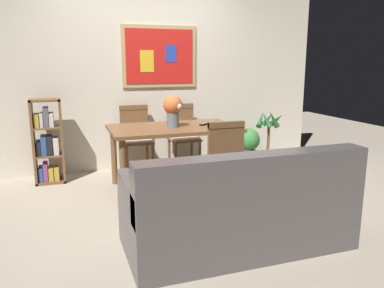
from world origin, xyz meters
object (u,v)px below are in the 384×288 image
object	(u,v)px
bookshelf	(48,144)
tv_remote	(205,124)
dining_chair_far_left	(136,133)
dining_table	(174,135)
potted_ivy	(248,143)
potted_palm	(268,145)
leather_couch	(239,211)
flower_vase	(173,108)
dining_chair_far_right	(182,131)
dining_chair_near_right	(222,156)

from	to	relation	value
bookshelf	tv_remote	world-z (taller)	bookshelf
dining_chair_far_left	dining_table	bearing A→B (deg)	-69.26
potted_ivy	potted_palm	world-z (taller)	potted_palm
leather_couch	bookshelf	size ratio (longest dim) A/B	1.72
tv_remote	potted_ivy	bearing A→B (deg)	37.50
dining_table	flower_vase	xyz separation A→B (m)	(-0.01, -0.03, 0.31)
dining_chair_far_left	flower_vase	size ratio (longest dim) A/B	2.48
dining_chair_far_left	potted_palm	world-z (taller)	dining_chair_far_left
flower_vase	tv_remote	bearing A→B (deg)	2.39
bookshelf	flower_vase	size ratio (longest dim) A/B	2.86
dining_table	tv_remote	bearing A→B (deg)	-2.00
dining_chair_far_right	bookshelf	xyz separation A→B (m)	(-1.77, -0.06, -0.05)
dining_chair_near_right	potted_palm	distance (m)	1.71
dining_chair_far_right	flower_vase	distance (m)	0.97
dining_chair_far_left	leather_couch	distance (m)	2.47
flower_vase	potted_ivy	bearing A→B (deg)	29.26
potted_ivy	dining_chair_far_left	bearing A→B (deg)	178.36
leather_couch	tv_remote	world-z (taller)	leather_couch
leather_couch	tv_remote	size ratio (longest dim) A/B	11.70
dining_chair_near_right	flower_vase	size ratio (longest dim) A/B	2.48
dining_chair_near_right	leather_couch	world-z (taller)	dining_chair_near_right
potted_ivy	flower_vase	world-z (taller)	flower_vase
dining_chair_far_right	dining_chair_far_left	xyz separation A→B (m)	(-0.65, 0.04, 0.00)
bookshelf	potted_ivy	distance (m)	2.81
dining_chair_far_left	flower_vase	world-z (taller)	flower_vase
dining_chair_far_right	potted_palm	size ratio (longest dim) A/B	1.08
dining_chair_far_right	potted_palm	world-z (taller)	dining_chair_far_right
dining_table	dining_chair_far_right	bearing A→B (deg)	65.46
potted_ivy	flower_vase	xyz separation A→B (m)	(-1.39, -0.78, 0.67)
potted_palm	leather_couch	bearing A→B (deg)	-125.15
dining_table	dining_chair_near_right	size ratio (longest dim) A/B	1.62
dining_chair_far_right	potted_ivy	size ratio (longest dim) A/B	1.60
dining_table	bookshelf	world-z (taller)	bookshelf
dining_table	potted_palm	distance (m)	1.61
dining_chair_near_right	tv_remote	size ratio (longest dim) A/B	5.92
dining_chair_far_right	bookshelf	bearing A→B (deg)	-178.00
dining_chair_near_right	flower_vase	distance (m)	0.89
bookshelf	tv_remote	bearing A→B (deg)	-21.53
dining_chair_far_left	leather_couch	bearing A→B (deg)	-81.30
leather_couch	flower_vase	size ratio (longest dim) A/B	4.91
dining_table	potted_palm	world-z (taller)	potted_palm
dining_chair_far_left	dining_chair_far_right	bearing A→B (deg)	-3.20
potted_ivy	flower_vase	size ratio (longest dim) A/B	1.55
tv_remote	flower_vase	bearing A→B (deg)	-177.61
bookshelf	tv_remote	xyz separation A→B (m)	(1.81, -0.71, 0.26)
dining_chair_far_left	leather_couch	world-z (taller)	dining_chair_far_left
flower_vase	bookshelf	bearing A→B (deg)	152.65
dining_chair_far_left	bookshelf	size ratio (longest dim) A/B	0.87
dining_table	tv_remote	size ratio (longest dim) A/B	9.61
leather_couch	potted_ivy	xyz separation A→B (m)	(1.31, 2.39, -0.02)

